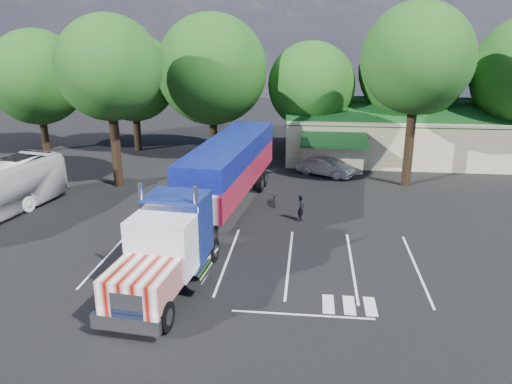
# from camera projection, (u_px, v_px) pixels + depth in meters

# --- Properties ---
(ground) EXTENTS (120.00, 120.00, 0.00)m
(ground) POSITION_uv_depth(u_px,v_px,m) (243.00, 218.00, 31.73)
(ground) COLOR black
(ground) RESTS_ON ground
(event_hall) EXTENTS (24.20, 14.12, 5.55)m
(event_hall) POSITION_uv_depth(u_px,v_px,m) (415.00, 134.00, 46.45)
(event_hall) COLOR beige
(event_hall) RESTS_ON ground
(tree_row_a) EXTENTS (9.00, 9.00, 11.68)m
(tree_row_a) POSITION_uv_depth(u_px,v_px,m) (37.00, 77.00, 47.44)
(tree_row_a) COLOR black
(tree_row_a) RESTS_ON ground
(tree_row_b) EXTENTS (8.40, 8.40, 11.35)m
(tree_row_b) POSITION_uv_depth(u_px,v_px,m) (133.00, 77.00, 47.74)
(tree_row_b) COLOR black
(tree_row_b) RESTS_ON ground
(tree_row_c) EXTENTS (10.00, 10.00, 13.05)m
(tree_row_c) POSITION_uv_depth(u_px,v_px,m) (212.00, 69.00, 45.10)
(tree_row_c) COLOR black
(tree_row_c) RESTS_ON ground
(tree_row_d) EXTENTS (8.00, 8.00, 10.60)m
(tree_row_d) POSITION_uv_depth(u_px,v_px,m) (311.00, 85.00, 45.84)
(tree_row_d) COLOR black
(tree_row_d) RESTS_ON ground
(tree_row_e) EXTENTS (9.60, 9.60, 12.90)m
(tree_row_e) POSITION_uv_depth(u_px,v_px,m) (412.00, 69.00, 44.90)
(tree_row_e) COLOR black
(tree_row_e) RESTS_ON ground
(tree_near_left) EXTENTS (7.60, 7.60, 12.65)m
(tree_near_left) POSITION_uv_depth(u_px,v_px,m) (109.00, 68.00, 35.80)
(tree_near_left) COLOR black
(tree_near_left) RESTS_ON ground
(tree_near_right) EXTENTS (8.00, 8.00, 13.50)m
(tree_near_right) POSITION_uv_depth(u_px,v_px,m) (417.00, 59.00, 35.65)
(tree_near_right) COLOR black
(tree_near_right) RESTS_ON ground
(semi_truck) EXTENTS (5.31, 23.28, 4.84)m
(semi_truck) POSITION_uv_depth(u_px,v_px,m) (218.00, 181.00, 30.02)
(semi_truck) COLOR black
(semi_truck) RESTS_ON ground
(woman) EXTENTS (0.49, 0.67, 1.69)m
(woman) POSITION_uv_depth(u_px,v_px,m) (301.00, 208.00, 31.08)
(woman) COLOR black
(woman) RESTS_ON ground
(bicycle) EXTENTS (0.81, 1.81, 0.92)m
(bicycle) POSITION_uv_depth(u_px,v_px,m) (275.00, 198.00, 34.08)
(bicycle) COLOR black
(bicycle) RESTS_ON ground
(silver_sedan) EXTENTS (4.88, 3.62, 1.54)m
(silver_sedan) POSITION_uv_depth(u_px,v_px,m) (326.00, 167.00, 40.86)
(silver_sedan) COLOR #AAABB2
(silver_sedan) RESTS_ON ground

